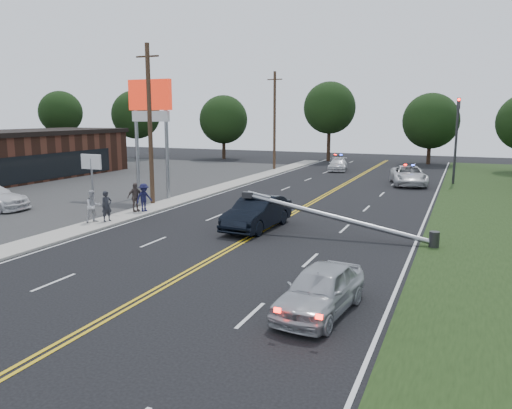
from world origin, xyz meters
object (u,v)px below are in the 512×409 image
at_px(traffic_signal, 457,133).
at_px(crashed_sedan, 257,213).
at_px(bystander_d, 135,197).
at_px(fallen_streetlight, 346,219).
at_px(waiting_sedan, 320,290).
at_px(pylon_sign, 150,110).
at_px(bystander_b, 93,206).
at_px(utility_pole_mid, 150,125).
at_px(bystander_a, 107,206).
at_px(small_sign, 91,166).
at_px(emergency_b, 338,165).
at_px(emergency_a, 409,175).
at_px(utility_pole_far, 275,121).
at_px(bystander_c, 144,197).

height_order(traffic_signal, crashed_sedan, traffic_signal).
relative_size(crashed_sedan, bystander_d, 2.95).
distance_m(traffic_signal, fallen_streetlight, 22.62).
bearing_deg(waiting_sedan, bystander_d, 150.27).
distance_m(pylon_sign, bystander_d, 7.23).
relative_size(fallen_streetlight, bystander_b, 5.51).
bearing_deg(fallen_streetlight, utility_pole_mid, 163.36).
distance_m(waiting_sedan, bystander_a, 15.60).
height_order(fallen_streetlight, bystander_d, fallen_streetlight).
height_order(small_sign, bystander_a, small_sign).
distance_m(crashed_sedan, bystander_b, 8.66).
relative_size(traffic_signal, waiting_sedan, 1.70).
relative_size(bystander_b, bystander_d, 1.00).
bearing_deg(crashed_sedan, bystander_b, -160.47).
relative_size(fallen_streetlight, emergency_b, 2.16).
xyz_separation_m(crashed_sedan, emergency_a, (5.31, 19.65, -0.04)).
xyz_separation_m(pylon_sign, bystander_a, (2.27, -7.61, -5.07)).
height_order(fallen_streetlight, utility_pole_far, utility_pole_far).
distance_m(small_sign, bystander_a, 8.17).
bearing_deg(fallen_streetlight, small_sign, 167.60).
bearing_deg(utility_pole_far, bystander_d, -88.35).
bearing_deg(utility_pole_mid, bystander_b, -85.61).
xyz_separation_m(waiting_sedan, emergency_b, (-8.45, 37.07, -0.08)).
relative_size(pylon_sign, utility_pole_mid, 0.80).
bearing_deg(emergency_b, utility_pole_far, -170.71).
bearing_deg(bystander_b, bystander_c, 14.82).
relative_size(pylon_sign, emergency_b, 1.85).
relative_size(small_sign, waiting_sedan, 0.75).
bearing_deg(emergency_b, emergency_a, -54.79).
height_order(waiting_sedan, emergency_b, waiting_sedan).
relative_size(small_sign, fallen_streetlight, 0.33).
bearing_deg(crashed_sedan, utility_pole_mid, 160.76).
distance_m(crashed_sedan, bystander_a, 8.06).
height_order(fallen_streetlight, bystander_c, fallen_streetlight).
bearing_deg(emergency_a, crashed_sedan, -117.44).
bearing_deg(small_sign, traffic_signal, 38.90).
bearing_deg(fallen_streetlight, bystander_a, -172.60).
bearing_deg(bystander_c, waiting_sedan, -108.02).
bearing_deg(fallen_streetlight, waiting_sedan, -81.79).
relative_size(traffic_signal, utility_pole_mid, 0.70).
height_order(small_sign, bystander_b, small_sign).
relative_size(pylon_sign, crashed_sedan, 1.60).
relative_size(crashed_sedan, emergency_a, 0.88).
relative_size(traffic_signal, emergency_a, 1.25).
bearing_deg(traffic_signal, utility_pole_mid, -134.20).
bearing_deg(pylon_sign, bystander_a, -73.43).
bearing_deg(bystander_c, fallen_streetlight, -77.10).
xyz_separation_m(pylon_sign, fallen_streetlight, (14.69, -6.00, -5.08)).
xyz_separation_m(emergency_b, bystander_d, (-5.52, -26.84, 0.34)).
distance_m(fallen_streetlight, utility_pole_mid, 14.58).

